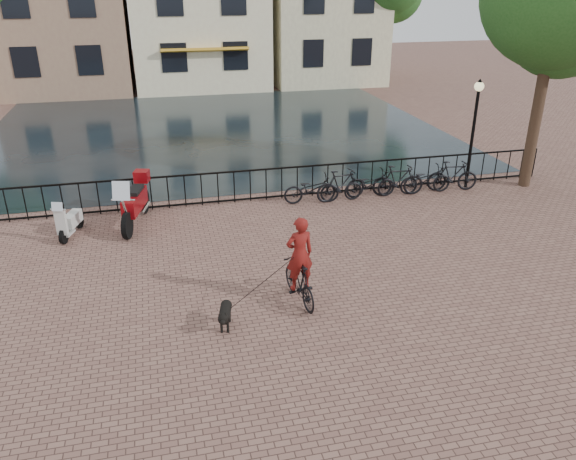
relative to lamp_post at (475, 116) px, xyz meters
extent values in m
plane|color=brown|center=(-7.20, -7.60, -2.38)|extent=(100.00, 100.00, 0.00)
plane|color=black|center=(-7.20, 9.70, -2.38)|extent=(20.00, 20.00, 0.00)
cube|color=black|center=(-7.20, 0.40, -1.38)|extent=(20.00, 0.05, 0.05)
cube|color=black|center=(-7.20, 0.40, -2.30)|extent=(20.00, 0.05, 0.05)
cube|color=gold|center=(-6.70, 17.70, 0.22)|extent=(5.00, 0.60, 0.15)
cylinder|color=black|center=(2.00, -0.30, 0.42)|extent=(0.36, 0.36, 5.60)
cylinder|color=black|center=(4.80, 19.40, 0.60)|extent=(0.36, 0.36, 5.95)
cylinder|color=black|center=(0.00, 0.00, -0.78)|extent=(0.10, 0.10, 3.20)
sphere|color=beige|center=(0.00, 0.00, 0.92)|extent=(0.30, 0.30, 0.30)
imported|color=black|center=(-7.22, -5.70, -1.88)|extent=(0.69, 1.72, 1.00)
imported|color=maroon|center=(-7.22, -5.70, -1.07)|extent=(0.78, 0.56, 1.97)
imported|color=black|center=(-5.40, -0.20, -1.93)|extent=(1.76, 0.74, 0.90)
imported|color=black|center=(-4.45, -0.20, -1.88)|extent=(1.72, 0.73, 1.00)
imported|color=black|center=(-3.50, -0.20, -1.93)|extent=(1.75, 0.70, 0.90)
imported|color=black|center=(-2.55, -0.20, -1.88)|extent=(1.70, 0.64, 1.00)
imported|color=black|center=(-1.60, -0.20, -1.93)|extent=(1.73, 0.63, 0.90)
imported|color=black|center=(-0.65, -0.20, -1.88)|extent=(1.72, 0.73, 1.00)
camera|label=1|loc=(-9.88, -15.78, 4.02)|focal=35.00mm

